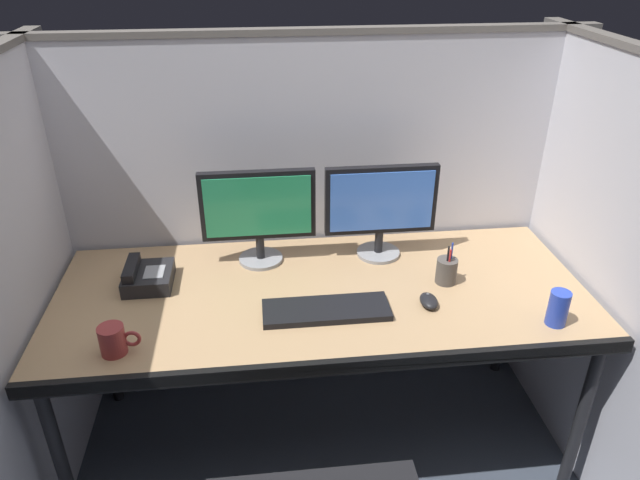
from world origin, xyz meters
TOP-DOWN VIEW (x-y plane):
  - cubicle_partition_rear at (0.00, 0.74)m, footprint 2.21×0.06m
  - cubicle_partition_left at (-0.99, 0.20)m, footprint 0.06×1.41m
  - cubicle_partition_right at (0.99, 0.20)m, footprint 0.06×1.41m
  - desk at (0.00, 0.29)m, footprint 1.90×0.80m
  - monitor_left at (-0.21, 0.54)m, footprint 0.43×0.17m
  - monitor_right at (0.25, 0.53)m, footprint 0.43×0.17m
  - keyboard_main at (0.00, 0.16)m, footprint 0.43×0.15m
  - computer_mouse at (0.36, 0.17)m, footprint 0.06×0.10m
  - desk_phone at (-0.63, 0.41)m, footprint 0.17×0.19m
  - pen_cup at (0.46, 0.31)m, footprint 0.08×0.08m
  - soda_can at (0.74, 0.02)m, footprint 0.07×0.07m
  - coffee_mug at (-0.67, 0.03)m, footprint 0.13×0.08m

SIDE VIEW (x-z plane):
  - desk at x=0.00m, z-range 0.32..1.06m
  - keyboard_main at x=0.00m, z-range 0.74..0.76m
  - computer_mouse at x=0.36m, z-range 0.74..0.77m
  - desk_phone at x=-0.63m, z-range 0.73..0.82m
  - coffee_mug at x=-0.67m, z-range 0.74..0.84m
  - pen_cup at x=0.46m, z-range 0.71..0.87m
  - cubicle_partition_rear at x=0.00m, z-range 0.00..1.58m
  - cubicle_partition_left at x=-0.99m, z-range 0.00..1.58m
  - cubicle_partition_right at x=0.99m, z-range 0.00..1.58m
  - soda_can at x=0.74m, z-range 0.74..0.86m
  - monitor_left at x=-0.21m, z-range 0.77..1.14m
  - monitor_right at x=0.25m, z-range 0.77..1.14m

